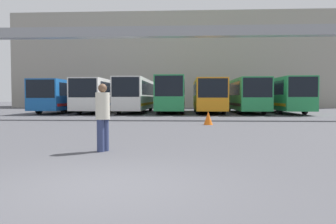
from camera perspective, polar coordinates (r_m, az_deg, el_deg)
The scene contains 12 objects.
ground_plane at distance 5.58m, azimuth -11.09°, elevation -12.69°, with size 200.00×200.00×0.00m, color #47474C.
building_backdrop at distance 52.31m, azimuth 1.60°, elevation 8.38°, with size 47.57×12.00×13.55m.
overhead_gantry at distance 23.17m, azimuth -0.28°, elevation 12.27°, with size 30.24×0.80×6.33m.
bus_slot_0 at distance 33.26m, azimuth -17.77°, elevation 2.91°, with size 2.63×10.13×3.02m.
bus_slot_1 at distance 32.82m, azimuth -11.64°, elevation 3.08°, with size 2.56×11.45×3.11m.
bus_slot_2 at distance 32.20m, azimuth -5.57°, elevation 3.23°, with size 2.46×11.62×3.21m.
bus_slot_3 at distance 32.10m, azimuth 0.69°, elevation 3.33°, with size 2.49×12.09×3.30m.
bus_slot_4 at distance 31.39m, azimuth 7.03°, elevation 3.11°, with size 2.60×10.57×3.08m.
bus_slot_5 at distance 32.10m, azimuth 13.24°, elevation 3.09°, with size 2.53×11.14×3.12m.
bus_slot_6 at distance 33.22m, azimuth 19.08°, elevation 3.06°, with size 2.50×11.82×3.18m.
pedestrian_near_center at distance 9.02m, azimuth -11.30°, elevation -0.61°, with size 0.38×0.38×1.83m.
traffic_cone at distance 17.65m, azimuth 7.01°, elevation -1.05°, with size 0.48×0.48×0.72m.
Camera 1 is at (1.33, -5.22, 1.46)m, focal length 35.00 mm.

